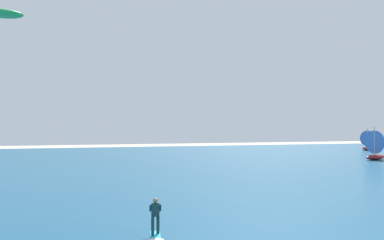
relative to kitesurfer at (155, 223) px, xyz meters
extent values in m
cube|color=navy|center=(3.37, 32.19, -0.65)|extent=(160.00, 90.00, 0.10)
cube|color=#26B2CC|center=(0.04, 0.19, -0.58)|extent=(0.71, 1.46, 0.05)
cylinder|color=#143338|center=(-0.12, 0.04, -0.15)|extent=(0.14, 0.14, 0.80)
cylinder|color=#143338|center=(0.19, 0.34, -0.15)|extent=(0.14, 0.14, 0.80)
cube|color=#143338|center=(0.04, 0.19, 0.55)|extent=(0.40, 0.29, 0.60)
sphere|color=#9E7051|center=(0.04, 0.19, 0.96)|extent=(0.22, 0.22, 0.22)
cylinder|color=#143338|center=(-0.16, 0.31, 0.60)|extent=(0.19, 0.51, 0.39)
cylinder|color=#143338|center=(0.27, 0.22, 0.60)|extent=(0.19, 0.51, 0.39)
ellipsoid|color=white|center=(-0.15, -0.74, -0.56)|extent=(0.81, 0.73, 0.08)
ellipsoid|color=#198C3F|center=(-6.95, 7.79, 10.51)|extent=(2.54, 2.23, 0.35)
ellipsoid|color=maroon|center=(52.58, 52.10, -0.28)|extent=(1.98, 3.66, 0.65)
cylinder|color=silver|center=(52.54, 51.95, 1.79)|extent=(0.11, 0.11, 3.48)
cone|color=#3F72CC|center=(52.72, 52.69, 1.61)|extent=(3.20, 2.17, 2.92)
ellipsoid|color=maroon|center=(38.41, 32.62, -0.25)|extent=(4.02, 2.31, 0.71)
cylinder|color=silver|center=(38.24, 32.57, 2.01)|extent=(0.12, 0.12, 3.80)
cone|color=#3F72CC|center=(39.04, 32.80, 1.82)|extent=(2.49, 3.53, 3.19)
camera|label=1|loc=(-4.44, -19.51, 4.36)|focal=42.50mm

